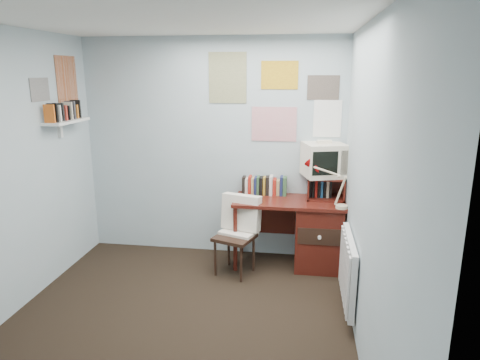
# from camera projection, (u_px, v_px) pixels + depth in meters

# --- Properties ---
(ground) EXTENTS (3.50, 3.50, 0.00)m
(ground) POSITION_uv_depth(u_px,v_px,m) (172.00, 334.00, 3.55)
(ground) COLOR black
(ground) RESTS_ON ground
(back_wall) EXTENTS (3.00, 0.02, 2.50)m
(back_wall) POSITION_uv_depth(u_px,v_px,m) (213.00, 149.00, 4.92)
(back_wall) COLOR #ACBBC4
(back_wall) RESTS_ON ground
(right_wall) EXTENTS (0.02, 3.50, 2.50)m
(right_wall) POSITION_uv_depth(u_px,v_px,m) (369.00, 198.00, 3.03)
(right_wall) COLOR #ACBBC4
(right_wall) RESTS_ON ground
(ceiling) EXTENTS (3.00, 3.50, 0.02)m
(ceiling) POSITION_uv_depth(u_px,v_px,m) (158.00, 14.00, 2.94)
(ceiling) COLOR white
(ceiling) RESTS_ON back_wall
(desk) EXTENTS (1.20, 0.55, 0.76)m
(desk) POSITION_uv_depth(u_px,v_px,m) (313.00, 232.00, 4.71)
(desk) COLOR #4F1912
(desk) RESTS_ON ground
(desk_chair) EXTENTS (0.53, 0.52, 0.82)m
(desk_chair) POSITION_uv_depth(u_px,v_px,m) (235.00, 237.00, 4.53)
(desk_chair) COLOR black
(desk_chair) RESTS_ON ground
(desk_lamp) EXTENTS (0.37, 0.34, 0.44)m
(desk_lamp) POSITION_uv_depth(u_px,v_px,m) (343.00, 188.00, 4.32)
(desk_lamp) COLOR #AA0B0D
(desk_lamp) RESTS_ON desk
(tv_riser) EXTENTS (0.40, 0.30, 0.25)m
(tv_riser) POSITION_uv_depth(u_px,v_px,m) (326.00, 188.00, 4.68)
(tv_riser) COLOR #4F1912
(tv_riser) RESTS_ON desk
(crt_tv) EXTENTS (0.51, 0.49, 0.39)m
(crt_tv) POSITION_uv_depth(u_px,v_px,m) (324.00, 158.00, 4.62)
(crt_tv) COLOR beige
(crt_tv) RESTS_ON tv_riser
(book_row) EXTENTS (0.60, 0.14, 0.22)m
(book_row) POSITION_uv_depth(u_px,v_px,m) (269.00, 185.00, 4.84)
(book_row) COLOR #4F1912
(book_row) RESTS_ON desk
(radiator) EXTENTS (0.09, 0.80, 0.60)m
(radiator) POSITION_uv_depth(u_px,v_px,m) (348.00, 270.00, 3.77)
(radiator) COLOR white
(radiator) RESTS_ON right_wall
(wall_shelf) EXTENTS (0.20, 0.62, 0.24)m
(wall_shelf) POSITION_uv_depth(u_px,v_px,m) (66.00, 121.00, 4.40)
(wall_shelf) COLOR white
(wall_shelf) RESTS_ON left_wall
(posters_back) EXTENTS (1.20, 0.01, 0.90)m
(posters_back) POSITION_uv_depth(u_px,v_px,m) (275.00, 97.00, 4.67)
(posters_back) COLOR white
(posters_back) RESTS_ON back_wall
(posters_left) EXTENTS (0.01, 0.70, 0.60)m
(posters_left) POSITION_uv_depth(u_px,v_px,m) (54.00, 84.00, 4.32)
(posters_left) COLOR white
(posters_left) RESTS_ON left_wall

